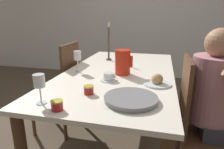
# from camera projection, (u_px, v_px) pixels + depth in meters

# --- Properties ---
(ground_plane) EXTENTS (20.00, 20.00, 0.00)m
(ground_plane) POSITION_uv_depth(u_px,v_px,m) (118.00, 144.00, 2.02)
(ground_plane) COLOR brown
(wall_back) EXTENTS (10.00, 0.06, 2.60)m
(wall_back) POSITION_uv_depth(u_px,v_px,m) (145.00, 12.00, 3.94)
(wall_back) COLOR white
(wall_back) RESTS_ON ground_plane
(dining_table) EXTENTS (0.95, 1.81, 0.77)m
(dining_table) POSITION_uv_depth(u_px,v_px,m) (119.00, 82.00, 1.82)
(dining_table) COLOR silver
(dining_table) RESTS_ON ground_plane
(chair_person_side) EXTENTS (0.42, 0.42, 0.98)m
(chair_person_side) POSITION_uv_depth(u_px,v_px,m) (199.00, 124.00, 1.42)
(chair_person_side) COLOR #51331E
(chair_person_side) RESTS_ON ground_plane
(chair_opposite) EXTENTS (0.42, 0.42, 0.98)m
(chair_opposite) POSITION_uv_depth(u_px,v_px,m) (62.00, 87.00, 2.14)
(chair_opposite) COLOR #51331E
(chair_opposite) RESTS_ON ground_plane
(person_seated) EXTENTS (0.39, 0.41, 1.18)m
(person_seated) POSITION_uv_depth(u_px,v_px,m) (217.00, 100.00, 1.36)
(person_seated) COLOR #33333D
(person_seated) RESTS_ON ground_plane
(red_pitcher) EXTENTS (0.16, 0.13, 0.21)m
(red_pitcher) POSITION_uv_depth(u_px,v_px,m) (123.00, 62.00, 1.68)
(red_pitcher) COLOR red
(red_pitcher) RESTS_ON dining_table
(wine_glass_water) EXTENTS (0.06, 0.06, 0.19)m
(wine_glass_water) POSITION_uv_depth(u_px,v_px,m) (77.00, 57.00, 1.74)
(wine_glass_water) COLOR white
(wine_glass_water) RESTS_ON dining_table
(wine_glass_juice) EXTENTS (0.06, 0.06, 0.17)m
(wine_glass_juice) POSITION_uv_depth(u_px,v_px,m) (39.00, 83.00, 1.11)
(wine_glass_juice) COLOR white
(wine_glass_juice) RESTS_ON dining_table
(teacup_near_person) EXTENTS (0.14, 0.14, 0.06)m
(teacup_near_person) POSITION_uv_depth(u_px,v_px,m) (109.00, 77.00, 1.54)
(teacup_near_person) COLOR silver
(teacup_near_person) RESTS_ON dining_table
(serving_tray) EXTENTS (0.32, 0.32, 0.03)m
(serving_tray) POSITION_uv_depth(u_px,v_px,m) (131.00, 99.00, 1.17)
(serving_tray) COLOR gray
(serving_tray) RESTS_ON dining_table
(bread_plate) EXTENTS (0.20, 0.20, 0.09)m
(bread_plate) POSITION_uv_depth(u_px,v_px,m) (157.00, 81.00, 1.45)
(bread_plate) COLOR silver
(bread_plate) RESTS_ON dining_table
(jam_jar_amber) EXTENTS (0.07, 0.07, 0.06)m
(jam_jar_amber) POSITION_uv_depth(u_px,v_px,m) (57.00, 105.00, 1.06)
(jam_jar_amber) COLOR #A81E1E
(jam_jar_amber) RESTS_ON dining_table
(jam_jar_red) EXTENTS (0.07, 0.07, 0.06)m
(jam_jar_red) POSITION_uv_depth(u_px,v_px,m) (89.00, 89.00, 1.28)
(jam_jar_red) COLOR #A81E1E
(jam_jar_red) RESTS_ON dining_table
(candlestick_tall) EXTENTS (0.06, 0.06, 0.41)m
(candlestick_tall) POSITION_uv_depth(u_px,v_px,m) (109.00, 45.00, 2.19)
(candlestick_tall) COLOR #4C4238
(candlestick_tall) RESTS_ON dining_table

